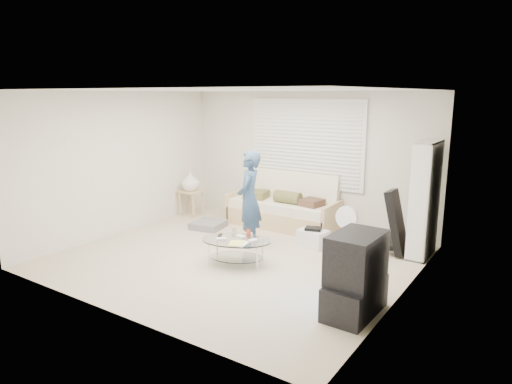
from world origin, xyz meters
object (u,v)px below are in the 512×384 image
Objects in this scene: futon_sofa at (284,209)px; tv_unit at (356,275)px; bookshelf at (424,200)px; coffee_table at (237,244)px.

tv_unit is (2.45, -2.60, 0.12)m from futon_sofa.
futon_sofa is at bearing 174.99° from bookshelf.
bookshelf is 2.91m from coffee_table.
futon_sofa reaches higher than tv_unit.
futon_sofa is 2.16m from coffee_table.
bookshelf reaches higher than coffee_table.
futon_sofa is at bearing 133.26° from tv_unit.
bookshelf is at bearing 41.57° from coffee_table.
coffee_table is (0.45, -2.12, -0.03)m from futon_sofa.
tv_unit is (-0.13, -2.38, -0.43)m from bookshelf.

